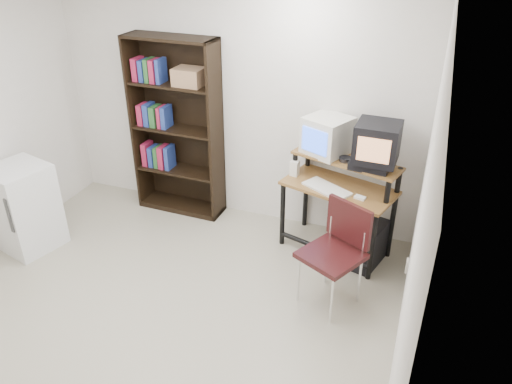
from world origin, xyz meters
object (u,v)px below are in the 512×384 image
(bookshelf, at_px, (177,126))
(mini_fridge, at_px, (25,208))
(computer_desk, at_px, (339,191))
(crt_monitor, at_px, (327,136))
(school_chair, at_px, (338,244))
(crt_tv, at_px, (377,142))
(pc_tower, at_px, (370,245))

(bookshelf, bearing_deg, mini_fridge, -129.78)
(computer_desk, distance_m, crt_monitor, 0.56)
(school_chair, distance_m, mini_fridge, 3.14)
(school_chair, bearing_deg, crt_monitor, 137.50)
(crt_monitor, height_order, bookshelf, bookshelf)
(crt_monitor, height_order, school_chair, crt_monitor)
(crt_monitor, relative_size, bookshelf, 0.26)
(computer_desk, distance_m, school_chair, 0.77)
(crt_tv, bearing_deg, school_chair, -99.43)
(pc_tower, height_order, mini_fridge, mini_fridge)
(school_chair, xyz_separation_m, bookshelf, (-2.02, 1.00, 0.43))
(crt_tv, bearing_deg, pc_tower, -61.32)
(computer_desk, height_order, pc_tower, computer_desk)
(computer_desk, height_order, mini_fridge, computer_desk)
(crt_tv, relative_size, pc_tower, 0.88)
(crt_tv, xyz_separation_m, pc_tower, (0.07, -0.13, -1.02))
(computer_desk, height_order, crt_monitor, crt_monitor)
(pc_tower, distance_m, school_chair, 0.75)
(crt_tv, bearing_deg, mini_fridge, -161.08)
(bookshelf, height_order, mini_fridge, bookshelf)
(crt_monitor, bearing_deg, crt_tv, 3.86)
(crt_monitor, distance_m, mini_fridge, 3.11)
(pc_tower, bearing_deg, bookshelf, -174.10)
(crt_tv, relative_size, mini_fridge, 0.44)
(pc_tower, height_order, school_chair, school_chair)
(pc_tower, relative_size, mini_fridge, 0.50)
(crt_monitor, bearing_deg, computer_desk, -18.90)
(bookshelf, bearing_deg, crt_monitor, -0.40)
(school_chair, height_order, mini_fridge, school_chair)
(bookshelf, bearing_deg, computer_desk, -5.94)
(crt_tv, xyz_separation_m, bookshelf, (-2.17, 0.24, -0.22))
(school_chair, height_order, bookshelf, bookshelf)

